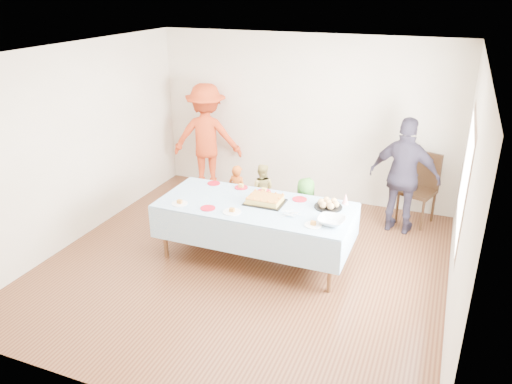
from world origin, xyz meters
TOP-DOWN VIEW (x-y plane):
  - ground at (0.00, 0.00)m, footprint 5.00×5.00m
  - room_walls at (0.05, 0.00)m, footprint 5.04×5.04m
  - party_table at (0.06, 0.20)m, footprint 2.50×1.10m
  - birthday_cake at (0.16, 0.29)m, footprint 0.50×0.38m
  - rolls_tray at (0.96, 0.45)m, footprint 0.36×0.36m
  - punch_bowl at (1.11, 0.01)m, footprint 0.33×0.33m
  - party_hat at (1.14, 0.64)m, footprint 0.09×0.09m
  - fork_pile at (0.60, 0.05)m, footprint 0.24×0.18m
  - plate_red_far_a at (-0.75, 0.64)m, footprint 0.18×0.18m
  - plate_red_far_b at (-0.32, 0.64)m, footprint 0.19×0.19m
  - plate_red_far_c at (0.02, 0.63)m, footprint 0.19×0.19m
  - plate_red_far_d at (0.55, 0.56)m, footprint 0.19×0.19m
  - plate_red_near at (-0.44, -0.14)m, footprint 0.19×0.19m
  - plate_white_left at (-0.84, -0.15)m, footprint 0.21×0.21m
  - plate_white_mid at (-0.11, -0.13)m, footprint 0.23×0.23m
  - plate_white_right at (0.92, -0.11)m, footprint 0.21×0.21m
  - dining_chair at (1.96, 2.19)m, footprint 0.59×0.59m
  - toddler_left at (-0.64, 1.22)m, footprint 0.35×0.27m
  - toddler_mid at (0.53, 0.90)m, footprint 0.52×0.41m
  - toddler_right at (-0.35, 1.49)m, footprint 0.46×0.39m
  - adult_left at (-1.64, 2.20)m, footprint 1.34×0.97m
  - adult_right at (1.74, 1.73)m, footprint 1.05×0.55m

SIDE VIEW (x-z plane):
  - ground at x=0.00m, z-range 0.00..0.00m
  - toddler_right at x=-0.35m, z-range 0.00..0.84m
  - toddler_left at x=-0.64m, z-range 0.00..0.88m
  - toddler_mid at x=0.53m, z-range 0.00..0.95m
  - dining_chair at x=1.96m, z-range 0.06..1.14m
  - party_table at x=0.06m, z-range 0.33..1.11m
  - plate_red_far_a at x=-0.75m, z-range 0.78..0.79m
  - plate_red_far_b at x=-0.32m, z-range 0.78..0.79m
  - plate_red_far_c at x=0.02m, z-range 0.78..0.79m
  - plate_red_far_d at x=0.55m, z-range 0.78..0.79m
  - plate_red_near at x=-0.44m, z-range 0.78..0.79m
  - plate_white_left at x=-0.84m, z-range 0.78..0.79m
  - plate_white_mid at x=-0.11m, z-range 0.78..0.79m
  - plate_white_right at x=0.92m, z-range 0.78..0.79m
  - fork_pile at x=0.60m, z-range 0.78..0.85m
  - punch_bowl at x=1.11m, z-range 0.78..0.86m
  - birthday_cake at x=0.16m, z-range 0.78..0.87m
  - rolls_tray at x=0.96m, z-range 0.77..0.88m
  - party_hat at x=1.14m, z-range 0.78..0.93m
  - adult_right at x=1.74m, z-range 0.00..1.72m
  - adult_left at x=-1.64m, z-range 0.00..1.86m
  - room_walls at x=0.05m, z-range 0.41..3.13m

